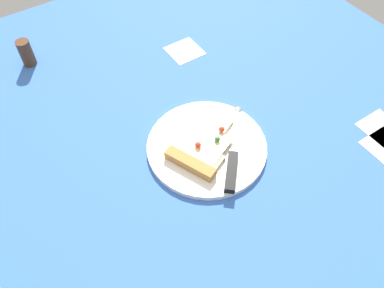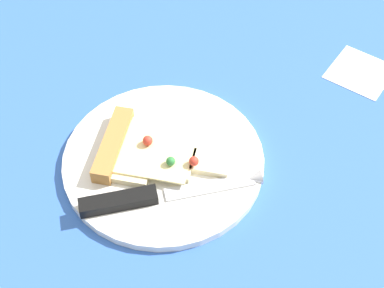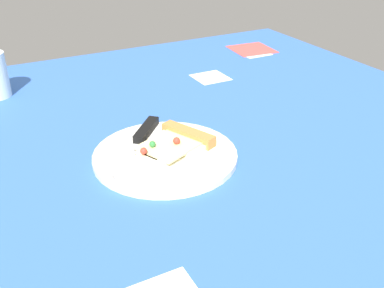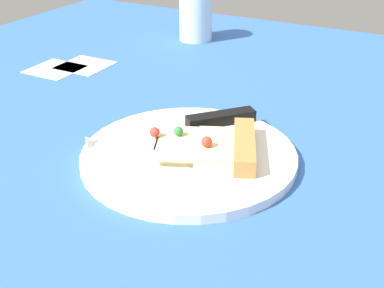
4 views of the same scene
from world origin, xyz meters
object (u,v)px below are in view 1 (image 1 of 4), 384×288
at_px(pizza_slice, 201,151).
at_px(pepper_shaker, 26,53).
at_px(knife, 233,155).
at_px(plate, 207,147).

bearing_deg(pizza_slice, pepper_shaker, 179.07).
bearing_deg(knife, pizza_slice, 179.23).
distance_m(pizza_slice, knife, 0.07).
xyz_separation_m(pizza_slice, pepper_shaker, (-0.21, 0.52, 0.02)).
relative_size(pizza_slice, knife, 0.99).
bearing_deg(pepper_shaker, pizza_slice, -67.68).
distance_m(knife, pepper_shaker, 0.63).
relative_size(knife, pepper_shaker, 2.57).
height_order(plate, pizza_slice, pizza_slice).
bearing_deg(pepper_shaker, plate, -65.08).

